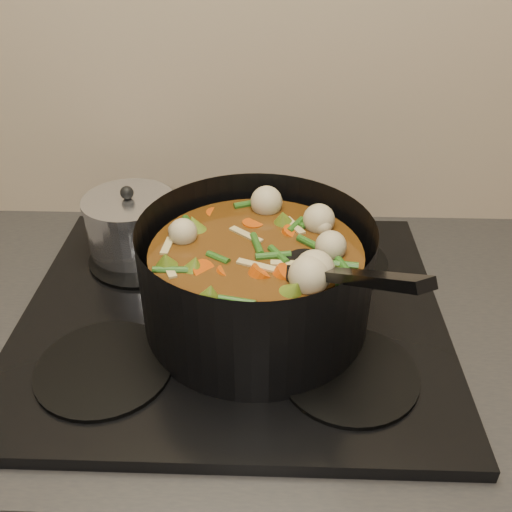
{
  "coord_description": "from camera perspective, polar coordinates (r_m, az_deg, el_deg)",
  "views": [
    {
      "loc": [
        0.06,
        1.27,
        1.47
      ],
      "look_at": [
        0.04,
        1.91,
        1.04
      ],
      "focal_mm": 40.0,
      "sensor_mm": 36.0,
      "label": 1
    }
  ],
  "objects": [
    {
      "name": "stovetop",
      "position": [
        0.86,
        -2.33,
        -5.77
      ],
      "size": [
        0.62,
        0.54,
        0.03
      ],
      "color": "black",
      "rests_on": "counter"
    },
    {
      "name": "counter",
      "position": [
        1.21,
        -1.79,
        -22.95
      ],
      "size": [
        2.64,
        0.64,
        0.91
      ],
      "color": "brown",
      "rests_on": "ground"
    },
    {
      "name": "saucepan",
      "position": [
        0.98,
        -12.35,
        3.0
      ],
      "size": [
        0.15,
        0.15,
        0.12
      ],
      "rotation": [
        0.0,
        0.0,
        -0.3
      ],
      "color": "silver",
      "rests_on": "stovetop"
    },
    {
      "name": "stockpot",
      "position": [
        0.79,
        0.04,
        -2.27
      ],
      "size": [
        0.39,
        0.42,
        0.24
      ],
      "rotation": [
        0.0,
        0.0,
        0.26
      ],
      "color": "black",
      "rests_on": "stovetop"
    }
  ]
}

